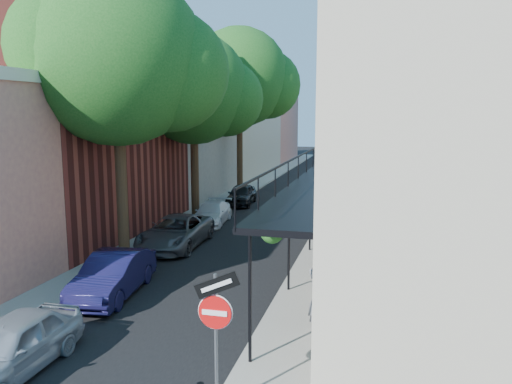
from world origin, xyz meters
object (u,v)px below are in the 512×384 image
Objects in this scene: oak_mid at (201,91)px; pedestrian at (317,300)px; parked_car_c at (176,232)px; parked_car_a at (11,346)px; parked_car_e at (241,195)px; oak_far at (246,79)px; sign_post at (216,318)px; parked_car_b at (113,275)px; parked_car_d at (212,213)px; oak_near at (130,61)px.

oak_mid is 16.59m from pedestrian.
parked_car_a is at bearing -88.19° from parked_car_c.
oak_far is at bearing 95.87° from parked_car_e.
parked_car_b is at bearing 134.82° from sign_post.
parked_car_a is 21.82m from parked_car_e.
parked_car_c is 10.71m from parked_car_e.
sign_post is 12.90m from parked_car_c.
parked_car_b is at bearing -93.14° from parked_car_e.
oak_far is 27.06m from parked_car_a.
sign_post is 0.75× the size of parked_car_d.
oak_mid reaches higher than pedestrian.
parked_car_b is 2.41× the size of pedestrian.
pedestrian is at bearing -17.65° from parked_car_b.
oak_far is 16.67m from parked_car_c.
parked_car_a reaches higher than parked_car_e.
parked_car_d is at bearing 109.44° from sign_post.
parked_car_c is at bearing 93.40° from parked_car_a.
parked_car_c is at bearing -87.09° from oak_far.
oak_near is 2.67× the size of parked_car_b.
parked_car_c is (-0.40, 6.07, -0.01)m from parked_car_b.
sign_post is at bearing -51.74° from parked_car_b.
oak_mid is (-0.05, 7.97, -0.82)m from oak_near.
parked_car_e is at bearing 88.14° from parked_car_c.
parked_car_c is at bearing 116.68° from sign_post.
parked_car_b is (-0.31, 5.03, 0.04)m from parked_car_a.
parked_car_d is at bearing 85.54° from parked_car_b.
parked_car_e is (0.00, 10.71, -0.03)m from parked_car_c.
parked_car_d is (0.82, -0.94, -6.48)m from oak_mid.
oak_mid is 5.75× the size of pedestrian.
oak_near is (-6.53, 9.29, 5.84)m from sign_post.
oak_far reaches higher than oak_mid.
sign_post is 12.77m from oak_near.
parked_car_c is (0.77, 2.17, -7.19)m from oak_near.
sign_post is at bearing -79.95° from parked_car_e.
parked_car_e is at bearing 91.60° from parked_car_a.
oak_near reaches higher than pedestrian.
oak_mid is at bearing 94.91° from parked_car_a.
parked_car_a is (1.53, -16.89, -6.39)m from oak_mid.
pedestrian is (7.97, -5.23, -6.87)m from oak_near.
pedestrian is (6.80, -1.33, 0.30)m from parked_car_b.
parked_car_c is 4.86m from parked_car_d.
oak_far is 3.03× the size of parked_car_a.
oak_mid reaches higher than parked_car_d.
pedestrian is (6.49, 3.69, 0.34)m from parked_car_a.
pedestrian reaches higher than parked_car_e.
parked_car_a reaches higher than parked_car_d.
oak_near is 8.01m from oak_mid.
sign_post reaches higher than pedestrian.
parked_car_c is at bearing 87.23° from parked_car_b.
oak_near is at bearing 100.14° from parked_car_b.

